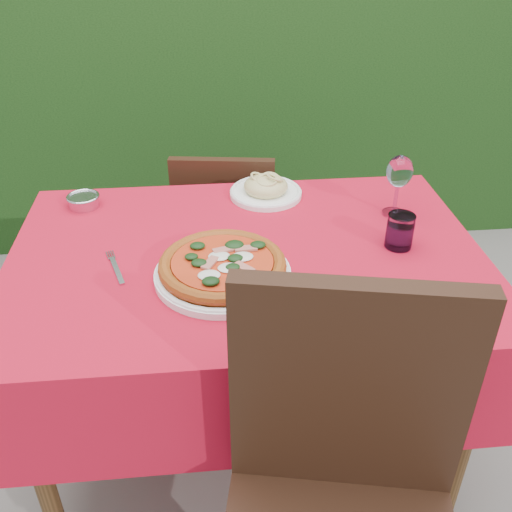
{
  "coord_description": "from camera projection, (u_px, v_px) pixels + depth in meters",
  "views": [
    {
      "loc": [
        -0.1,
        -1.27,
        1.56
      ],
      "look_at": [
        0.02,
        -0.05,
        0.77
      ],
      "focal_mm": 40.0,
      "sensor_mm": 36.0,
      "label": 1
    }
  ],
  "objects": [
    {
      "name": "steel_ramekin",
      "position": [
        84.0,
        202.0,
        1.73
      ],
      "size": [
        0.09,
        0.09,
        0.03
      ],
      "primitive_type": "cylinder",
      "color": "silver",
      "rests_on": "dining_table"
    },
    {
      "name": "ground",
      "position": [
        249.0,
        440.0,
        1.92
      ],
      "size": [
        60.0,
        60.0,
        0.0
      ],
      "primitive_type": "plane",
      "color": "#635D59",
      "rests_on": "ground"
    },
    {
      "name": "water_glass",
      "position": [
        400.0,
        233.0,
        1.52
      ],
      "size": [
        0.07,
        0.07,
        0.1
      ],
      "color": "silver",
      "rests_on": "dining_table"
    },
    {
      "name": "pasta_plate",
      "position": [
        266.0,
        189.0,
        1.78
      ],
      "size": [
        0.23,
        0.23,
        0.06
      ],
      "rotation": [
        0.0,
        0.0,
        0.1
      ],
      "color": "white",
      "rests_on": "dining_table"
    },
    {
      "name": "pizza_plate",
      "position": [
        223.0,
        268.0,
        1.4
      ],
      "size": [
        0.35,
        0.35,
        0.06
      ],
      "rotation": [
        0.0,
        0.0,
        -0.15
      ],
      "color": "white",
      "rests_on": "dining_table"
    },
    {
      "name": "dining_table",
      "position": [
        247.0,
        298.0,
        1.6
      ],
      "size": [
        1.26,
        0.86,
        0.75
      ],
      "color": "#4E3119",
      "rests_on": "ground"
    },
    {
      "name": "chair_near",
      "position": [
        343.0,
        502.0,
        1.09
      ],
      "size": [
        0.54,
        0.54,
        1.01
      ],
      "rotation": [
        0.0,
        0.0,
        -0.2
      ],
      "color": "black",
      "rests_on": "ground"
    },
    {
      "name": "wine_glass",
      "position": [
        399.0,
        174.0,
        1.62
      ],
      "size": [
        0.08,
        0.08,
        0.19
      ],
      "color": "white",
      "rests_on": "dining_table"
    },
    {
      "name": "chair_far",
      "position": [
        226.0,
        233.0,
        2.17
      ],
      "size": [
        0.41,
        0.41,
        0.8
      ],
      "rotation": [
        0.0,
        0.0,
        3.0
      ],
      "color": "black",
      "rests_on": "ground"
    },
    {
      "name": "hedge",
      "position": [
        219.0,
        50.0,
        2.72
      ],
      "size": [
        3.2,
        0.55,
        1.78
      ],
      "color": "black",
      "rests_on": "ground"
    },
    {
      "name": "fork",
      "position": [
        117.0,
        270.0,
        1.44
      ],
      "size": [
        0.07,
        0.17,
        0.0
      ],
      "primitive_type": "cube",
      "rotation": [
        0.0,
        0.0,
        0.31
      ],
      "color": "#B6B7BD",
      "rests_on": "dining_table"
    }
  ]
}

